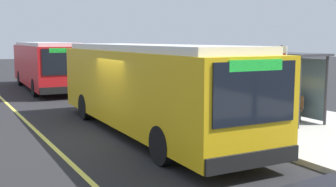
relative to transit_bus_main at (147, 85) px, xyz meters
The scene contains 8 objects.
ground_plane 1.91m from the transit_bus_main, 94.07° to the right, with size 120.00×120.00×0.00m, color #232326.
sidewalk_curb 5.22m from the transit_bus_main, 90.82° to the left, with size 44.00×6.40×0.15m, color #B7B2A8.
lane_stripe_center 3.59m from the transit_bus_main, 91.28° to the right, with size 36.00×0.14×0.01m, color #E0D64C.
transit_bus_main is the anchor object (origin of this frame).
transit_bus_second 14.24m from the transit_bus_main, behind, with size 10.76×3.02×2.95m.
bus_shelter 5.33m from the transit_bus_main, 80.35° to the left, with size 2.90×1.60×2.48m.
waiting_bench 5.36m from the transit_bus_main, 79.69° to the left, with size 1.60×0.48×0.95m.
route_sign_post 4.33m from the transit_bus_main, 34.88° to the left, with size 0.44×0.08×2.80m.
Camera 1 is at (12.30, -4.93, 3.10)m, focal length 44.31 mm.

